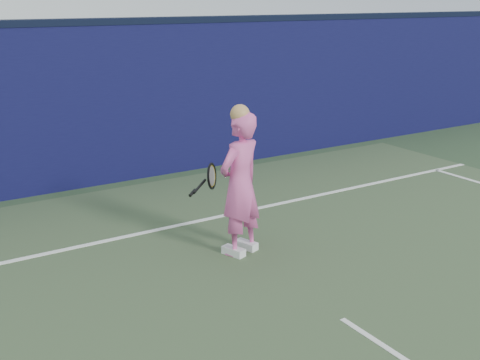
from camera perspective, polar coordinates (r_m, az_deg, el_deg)
backstop_wall at (r=10.02m, az=-11.35°, el=7.08°), size 24.00×0.40×2.50m
wall_cap at (r=9.89m, az=-11.80°, el=14.52°), size 24.00×0.42×0.10m
player at (r=6.91m, az=0.00°, el=-0.36°), size 0.72×0.59×1.78m
racket at (r=7.21m, az=-2.83°, el=0.25°), size 0.55×0.35×0.33m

